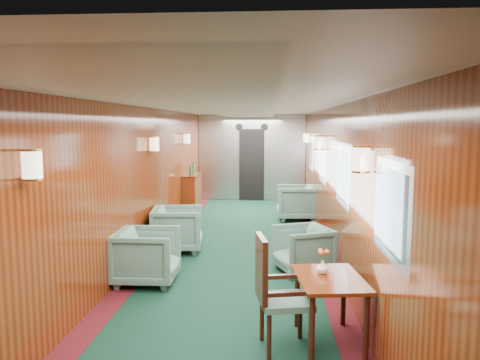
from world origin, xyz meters
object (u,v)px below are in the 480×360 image
at_px(armchair_left_near, 147,256).
at_px(armchair_right_near, 303,249).
at_px(armchair_left_far, 177,229).
at_px(armchair_right_far, 296,202).
at_px(dining_table, 330,288).
at_px(credenza, 192,193).
at_px(side_chair, 275,289).

relative_size(armchair_left_near, armchair_right_near, 1.10).
bearing_deg(armchair_left_far, armchair_right_far, -44.58).
height_order(dining_table, armchair_left_near, armchair_left_near).
height_order(credenza, armchair_left_far, credenza).
relative_size(side_chair, armchair_left_near, 1.36).
relative_size(credenza, armchair_right_far, 1.43).
bearing_deg(credenza, armchair_left_near, -87.27).
relative_size(credenza, armchair_left_near, 1.51).
relative_size(dining_table, side_chair, 0.86).
xyz_separation_m(side_chair, armchair_left_far, (-1.61, 3.39, -0.22)).
distance_m(credenza, armchair_left_near, 4.97).
relative_size(side_chair, armchair_left_far, 1.33).
distance_m(dining_table, armchair_left_near, 2.74).
height_order(armchair_left_far, armchair_right_near, armchair_left_far).
bearing_deg(credenza, armchair_right_near, -61.59).
xyz_separation_m(armchair_left_near, armchair_left_far, (0.08, 1.62, 0.01)).
relative_size(side_chair, credenza, 0.90).
height_order(credenza, armchair_right_near, credenza).
bearing_deg(armchair_left_far, dining_table, -153.16).
relative_size(side_chair, armchair_right_near, 1.49).
bearing_deg(dining_table, armchair_left_far, 116.86).
relative_size(dining_table, armchair_right_far, 1.11).
bearing_deg(armchair_right_near, dining_table, -18.52).
xyz_separation_m(credenza, armchair_left_near, (0.24, -4.96, -0.12)).
distance_m(armchair_left_far, armchair_right_near, 2.27).
bearing_deg(armchair_left_far, armchair_left_near, 170.19).
distance_m(armchair_left_near, armchair_right_near, 2.20).
bearing_deg(armchair_right_far, dining_table, -1.61).
bearing_deg(armchair_left_near, side_chair, -137.15).
bearing_deg(armchair_right_near, armchair_right_far, 156.98).
distance_m(armchair_right_near, armchair_right_far, 3.77).
xyz_separation_m(side_chair, armchair_right_near, (0.42, 2.38, -0.26)).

